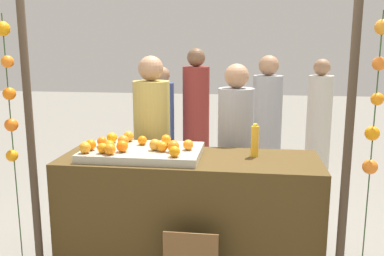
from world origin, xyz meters
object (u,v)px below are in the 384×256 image
orange_0 (122,146)px  vendor_right (235,158)px  stall_counter (189,213)px  juice_bottle (255,141)px  vendor_left (152,153)px  orange_1 (175,152)px

orange_0 → vendor_right: 1.16m
stall_counter → juice_bottle: 0.77m
vendor_left → orange_0: bearing=-94.3°
orange_0 → juice_bottle: (0.99, 0.23, 0.02)m
juice_bottle → vendor_left: size_ratio=0.15×
orange_1 → vendor_right: bearing=64.6°
stall_counter → orange_0: 0.76m
stall_counter → orange_0: bearing=-164.1°
orange_1 → stall_counter: bearing=71.5°
stall_counter → vendor_left: 0.81m
orange_0 → juice_bottle: bearing=13.2°
stall_counter → vendor_right: (0.33, 0.63, 0.29)m
stall_counter → vendor_left: size_ratio=1.19×
orange_1 → vendor_left: bearing=113.4°
orange_0 → vendor_right: bearing=43.2°
orange_1 → juice_bottle: size_ratio=0.31×
vendor_left → juice_bottle: bearing=-28.6°
juice_bottle → vendor_right: bearing=106.9°
orange_0 → vendor_left: 0.78m
juice_bottle → vendor_left: vendor_left is taller
stall_counter → vendor_right: size_ratio=1.24×
orange_0 → orange_1: (0.41, -0.09, -0.00)m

